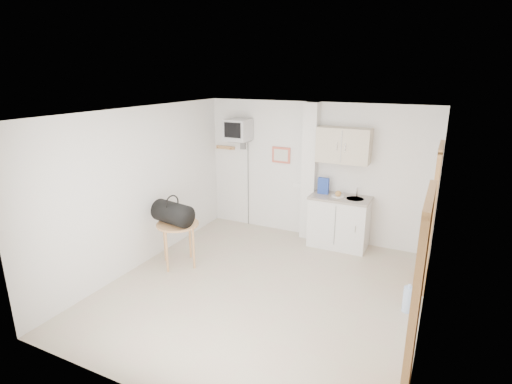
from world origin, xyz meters
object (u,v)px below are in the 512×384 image
at_px(round_table, 178,229).
at_px(water_bottle, 408,299).
at_px(crt_television, 238,131).
at_px(duffel_bag, 173,213).

height_order(round_table, water_bottle, round_table).
height_order(crt_television, round_table, crt_television).
xyz_separation_m(crt_television, water_bottle, (3.38, -1.69, -1.76)).
distance_m(duffel_bag, water_bottle, 3.59).
bearing_deg(crt_television, round_table, -92.59).
bearing_deg(water_bottle, crt_television, 153.46).
distance_m(crt_television, water_bottle, 4.17).
height_order(crt_television, duffel_bag, crt_television).
bearing_deg(crt_television, duffel_bag, -93.96).
xyz_separation_m(round_table, duffel_bag, (-0.05, -0.04, 0.27)).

